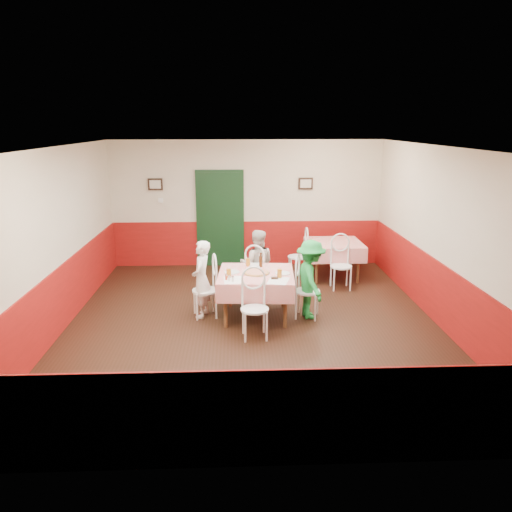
{
  "coord_description": "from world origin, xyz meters",
  "views": [
    {
      "loc": [
        -0.27,
        -7.54,
        3.14
      ],
      "look_at": [
        0.07,
        0.29,
        1.05
      ],
      "focal_mm": 35.0,
      "sensor_mm": 36.0,
      "label": 1
    }
  ],
  "objects_px": {
    "glass_a": "(229,273)",
    "wallet": "(275,278)",
    "chair_near": "(255,309)",
    "pizza": "(257,273)",
    "second_table": "(333,260)",
    "diner_far": "(257,265)",
    "beer_bottle": "(261,260)",
    "diner_right": "(311,279)",
    "chair_far": "(257,276)",
    "glass_b": "(280,274)",
    "chair_second_b": "(341,266)",
    "main_table": "(256,295)",
    "glass_c": "(248,262)",
    "diner_left": "(202,279)",
    "chair_right": "(307,291)",
    "chair_second_a": "(298,257)",
    "chair_left": "(205,291)"
  },
  "relations": [
    {
      "from": "wallet",
      "to": "chair_right",
      "type": "bearing_deg",
      "value": 28.7
    },
    {
      "from": "chair_second_a",
      "to": "beer_bottle",
      "type": "xyz_separation_m",
      "value": [
        -0.87,
        -1.77,
        0.42
      ]
    },
    {
      "from": "glass_a",
      "to": "chair_far",
      "type": "bearing_deg",
      "value": 65.06
    },
    {
      "from": "chair_near",
      "to": "chair_second_a",
      "type": "relative_size",
      "value": 1.0
    },
    {
      "from": "main_table",
      "to": "glass_b",
      "type": "distance_m",
      "value": 0.64
    },
    {
      "from": "glass_a",
      "to": "wallet",
      "type": "relative_size",
      "value": 1.25
    },
    {
      "from": "chair_far",
      "to": "chair_near",
      "type": "height_order",
      "value": "same"
    },
    {
      "from": "glass_a",
      "to": "diner_far",
      "type": "relative_size",
      "value": 0.11
    },
    {
      "from": "chair_right",
      "to": "glass_c",
      "type": "relative_size",
      "value": 6.89
    },
    {
      "from": "diner_far",
      "to": "diner_left",
      "type": "bearing_deg",
      "value": 45.12
    },
    {
      "from": "diner_left",
      "to": "chair_far",
      "type": "bearing_deg",
      "value": 139.72
    },
    {
      "from": "chair_near",
      "to": "pizza",
      "type": "height_order",
      "value": "chair_near"
    },
    {
      "from": "chair_second_a",
      "to": "glass_b",
      "type": "relative_size",
      "value": 6.52
    },
    {
      "from": "chair_far",
      "to": "glass_c",
      "type": "distance_m",
      "value": 0.59
    },
    {
      "from": "chair_near",
      "to": "glass_b",
      "type": "xyz_separation_m",
      "value": [
        0.42,
        0.58,
        0.38
      ]
    },
    {
      "from": "second_table",
      "to": "diner_right",
      "type": "bearing_deg",
      "value": -110.4
    },
    {
      "from": "chair_near",
      "to": "chair_second_b",
      "type": "distance_m",
      "value": 2.85
    },
    {
      "from": "glass_b",
      "to": "wallet",
      "type": "bearing_deg",
      "value": -148.55
    },
    {
      "from": "chair_left",
      "to": "pizza",
      "type": "bearing_deg",
      "value": 73.7
    },
    {
      "from": "second_table",
      "to": "diner_far",
      "type": "bearing_deg",
      "value": -143.2
    },
    {
      "from": "main_table",
      "to": "wallet",
      "type": "xyz_separation_m",
      "value": [
        0.28,
        -0.32,
        0.4
      ]
    },
    {
      "from": "chair_near",
      "to": "diner_far",
      "type": "height_order",
      "value": "diner_far"
    },
    {
      "from": "chair_second_b",
      "to": "glass_c",
      "type": "bearing_deg",
      "value": -152.68
    },
    {
      "from": "glass_b",
      "to": "glass_c",
      "type": "bearing_deg",
      "value": 124.57
    },
    {
      "from": "chair_right",
      "to": "chair_second_b",
      "type": "relative_size",
      "value": 1.0
    },
    {
      "from": "chair_left",
      "to": "diner_right",
      "type": "xyz_separation_m",
      "value": [
        1.75,
        -0.11,
        0.21
      ]
    },
    {
      "from": "glass_c",
      "to": "diner_far",
      "type": "xyz_separation_m",
      "value": [
        0.18,
        0.47,
        -0.18
      ]
    },
    {
      "from": "main_table",
      "to": "diner_far",
      "type": "bearing_deg",
      "value": 86.26
    },
    {
      "from": "glass_a",
      "to": "glass_b",
      "type": "height_order",
      "value": "same"
    },
    {
      "from": "beer_bottle",
      "to": "chair_right",
      "type": "bearing_deg",
      "value": -29.19
    },
    {
      "from": "main_table",
      "to": "chair_right",
      "type": "xyz_separation_m",
      "value": [
        0.85,
        -0.06,
        0.08
      ]
    },
    {
      "from": "chair_near",
      "to": "beer_bottle",
      "type": "bearing_deg",
      "value": 78.38
    },
    {
      "from": "glass_a",
      "to": "chair_second_a",
      "type": "bearing_deg",
      "value": 59.2
    },
    {
      "from": "diner_right",
      "to": "diner_left",
      "type": "bearing_deg",
      "value": 77.98
    },
    {
      "from": "beer_bottle",
      "to": "diner_right",
      "type": "height_order",
      "value": "diner_right"
    },
    {
      "from": "chair_far",
      "to": "chair_near",
      "type": "distance_m",
      "value": 1.7
    },
    {
      "from": "chair_second_b",
      "to": "chair_left",
      "type": "bearing_deg",
      "value": -152.77
    },
    {
      "from": "chair_near",
      "to": "pizza",
      "type": "distance_m",
      "value": 0.89
    },
    {
      "from": "glass_a",
      "to": "beer_bottle",
      "type": "xyz_separation_m",
      "value": [
        0.54,
        0.59,
        0.04
      ]
    },
    {
      "from": "wallet",
      "to": "diner_far",
      "type": "relative_size",
      "value": 0.09
    },
    {
      "from": "second_table",
      "to": "beer_bottle",
      "type": "relative_size",
      "value": 4.98
    },
    {
      "from": "pizza",
      "to": "diner_right",
      "type": "bearing_deg",
      "value": -2.46
    },
    {
      "from": "glass_a",
      "to": "glass_c",
      "type": "height_order",
      "value": "glass_a"
    },
    {
      "from": "chair_second_a",
      "to": "diner_far",
      "type": "xyz_separation_m",
      "value": [
        -0.91,
        -1.24,
        0.2
      ]
    },
    {
      "from": "chair_second_b",
      "to": "pizza",
      "type": "bearing_deg",
      "value": -140.7
    },
    {
      "from": "diner_right",
      "to": "main_table",
      "type": "bearing_deg",
      "value": 77.98
    },
    {
      "from": "beer_bottle",
      "to": "diner_right",
      "type": "bearing_deg",
      "value": -27.83
    },
    {
      "from": "glass_b",
      "to": "wallet",
      "type": "height_order",
      "value": "glass_b"
    },
    {
      "from": "chair_second_b",
      "to": "glass_a",
      "type": "distance_m",
      "value": 2.72
    },
    {
      "from": "chair_right",
      "to": "main_table",
      "type": "bearing_deg",
      "value": 102.35
    }
  ]
}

